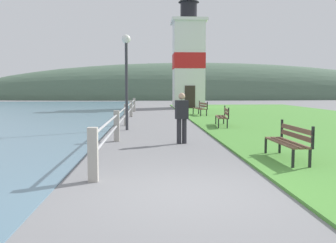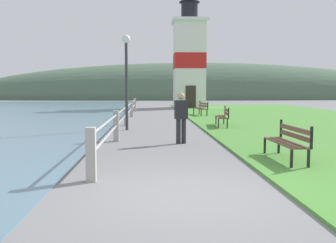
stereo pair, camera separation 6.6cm
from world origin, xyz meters
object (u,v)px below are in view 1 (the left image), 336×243
at_px(person_strolling, 182,116).
at_px(park_bench_midway, 223,115).
at_px(park_bench_far, 201,107).
at_px(lighthouse, 188,59).
at_px(park_bench_near, 290,140).
at_px(lamp_post, 126,64).

bearing_deg(person_strolling, park_bench_midway, -36.33).
bearing_deg(park_bench_far, person_strolling, 71.44).
bearing_deg(lighthouse, park_bench_near, -90.74).
bearing_deg(park_bench_midway, person_strolling, 71.49).
relative_size(park_bench_far, lighthouse, 0.19).
xyz_separation_m(park_bench_midway, park_bench_far, (0.00, 7.05, -0.00)).
bearing_deg(park_bench_midway, park_bench_near, 96.72).
xyz_separation_m(park_bench_far, person_strolling, (-2.32, -11.91, 0.33)).
xyz_separation_m(park_bench_near, park_bench_far, (0.04, 15.03, 0.00)).
bearing_deg(lighthouse, lamp_post, -104.14).
relative_size(park_bench_far, person_strolling, 1.19).
distance_m(park_bench_near, park_bench_far, 15.03).
height_order(lighthouse, person_strolling, lighthouse).
height_order(park_bench_far, person_strolling, person_strolling).
xyz_separation_m(person_strolling, lamp_post, (-1.95, 4.00, 1.87)).
height_order(park_bench_near, lamp_post, lamp_post).
height_order(park_bench_midway, lamp_post, lamp_post).
bearing_deg(park_bench_midway, lamp_post, 18.46).
height_order(park_bench_midway, lighthouse, lighthouse).
xyz_separation_m(park_bench_near, person_strolling, (-2.28, 3.12, 0.33)).
bearing_deg(lighthouse, park_bench_midway, -90.95).
distance_m(park_bench_midway, lamp_post, 4.88).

